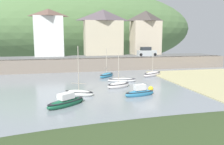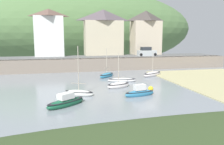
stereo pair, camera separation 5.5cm
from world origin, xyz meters
TOP-DOWN VIEW (x-y plane):
  - ground at (1.40, -9.56)m, footprint 48.00×41.00m
  - quay_seawall at (0.00, 17.50)m, footprint 48.00×9.40m
  - hillside_backdrop at (-3.18, 55.20)m, footprint 80.00×44.00m
  - waterfront_building_left at (-12.80, 25.20)m, footprint 6.32×5.64m
  - waterfront_building_centre at (-0.83, 25.20)m, footprint 8.92×4.33m
  - waterfront_building_right at (9.44, 25.20)m, footprint 6.84×4.89m
  - rowboat_small_beached at (-3.46, 1.41)m, footprint 3.61×2.46m
  - dinghy_open_wooden at (-3.33, 9.67)m, footprint 3.44×3.71m
  - sailboat_tall_mast at (-2.25, -3.42)m, footprint 3.83×1.67m
  - fishing_boat_green at (-8.93, -1.46)m, footprint 3.71×2.88m
  - motorboat_with_cabin at (-10.53, -5.35)m, footprint 4.27×3.63m
  - sailboat_blue_trim at (4.51, 8.87)m, footprint 4.51×3.63m
  - sailboat_nearest_shore at (-1.96, 5.16)m, footprint 4.39×2.07m
  - parked_car_near_slipway at (8.03, 20.70)m, footprint 4.13×1.82m
  - mooring_buoy at (0.07, -1.07)m, footprint 0.63×0.63m

SIDE VIEW (x-z plane):
  - ground at x=1.40m, z-range -0.14..0.47m
  - mooring_buoy at x=0.07m, z-range -0.13..0.51m
  - sailboat_nearest_shore at x=-1.96m, z-range -0.13..0.57m
  - fishing_boat_green at x=-8.93m, z-range -2.63..3.16m
  - dinghy_open_wooden at x=-3.33m, z-range -2.19..2.74m
  - rowboat_small_beached at x=-3.46m, z-range -2.08..2.66m
  - sailboat_blue_trim at x=4.51m, z-range -1.80..2.39m
  - motorboat_with_cabin at x=-10.53m, z-range -0.37..1.08m
  - sailboat_tall_mast at x=-2.25m, z-range -0.39..1.13m
  - quay_seawall at x=0.00m, z-range 0.16..2.56m
  - parked_car_near_slipway at x=8.03m, z-range 2.23..4.18m
  - waterfront_building_left at x=-12.80m, z-range 2.47..12.57m
  - waterfront_building_right at x=9.44m, z-range 2.50..12.75m
  - waterfront_building_centre at x=-0.83m, z-range 2.50..12.76m
  - hillside_backdrop at x=-3.18m, z-range -4.00..22.67m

